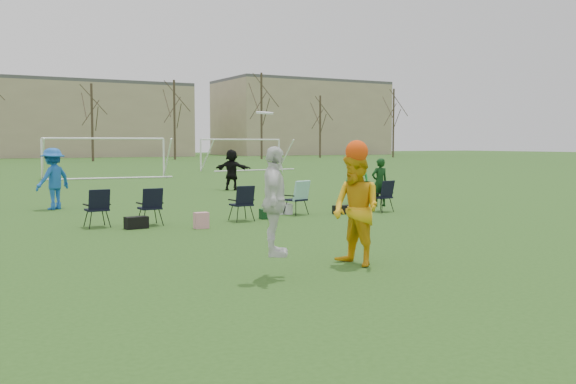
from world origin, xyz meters
TOP-DOWN VIEW (x-y plane):
  - ground at (0.00, 0.00)m, footprint 260.00×260.00m
  - fielder_blue at (-1.92, 13.48)m, footprint 1.46×1.31m
  - fielder_green_far at (7.69, 10.37)m, footprint 0.97×1.02m
  - fielder_black at (6.52, 18.49)m, footprint 1.54×1.64m
  - center_contest at (0.53, 0.94)m, footprint 2.59×1.32m
  - sideline_setup at (2.82, 8.08)m, footprint 9.19×2.20m
  - goal_mid at (4.00, 32.00)m, footprint 7.40×0.63m
  - goal_right at (16.00, 38.00)m, footprint 7.35×1.14m
  - building_row at (6.73, 96.00)m, footprint 126.00×16.00m

SIDE VIEW (x-z plane):
  - ground at x=0.00m, z-range 0.00..0.00m
  - sideline_setup at x=2.82m, z-range -0.32..1.33m
  - fielder_green_far at x=7.69m, z-range 0.00..1.75m
  - fielder_black at x=6.52m, z-range 0.00..1.84m
  - fielder_blue at x=-1.92m, z-range 0.00..1.96m
  - center_contest at x=0.53m, z-range -0.22..2.39m
  - goal_mid at x=4.00m, z-range 0.69..3.15m
  - goal_right at x=16.00m, z-range 0.69..3.15m
  - building_row at x=6.73m, z-range -0.51..12.49m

